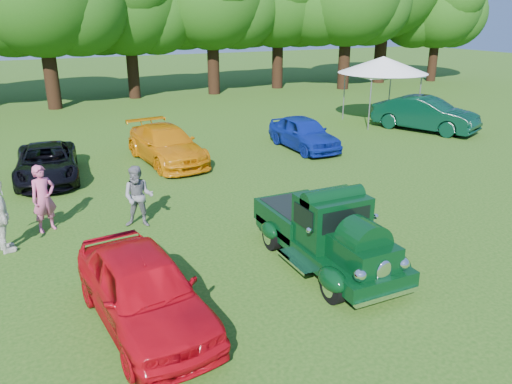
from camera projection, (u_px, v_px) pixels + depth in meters
name	position (u px, v px, depth m)	size (l,w,h in m)	color
ground	(282.00, 265.00, 11.37)	(120.00, 120.00, 0.00)	#1D4810
hero_pickup	(326.00, 233.00, 11.24)	(2.04, 4.39, 1.71)	black
red_convertible	(144.00, 289.00, 9.04)	(1.68, 4.16, 1.42)	#B30712
back_car_black	(47.00, 163.00, 17.04)	(1.98, 4.30, 1.19)	black
back_car_orange	(166.00, 145.00, 19.00)	(1.92, 4.73, 1.37)	#CA7007
back_car_blue	(304.00, 133.00, 20.91)	(1.61, 3.99, 1.36)	navy
back_car_green	(425.00, 114.00, 24.10)	(1.72, 4.92, 1.62)	black
spectator_pink	(44.00, 198.00, 12.92)	(0.65, 0.43, 1.79)	#BE4E7C
spectator_grey	(138.00, 197.00, 13.19)	(0.82, 0.64, 1.68)	slate
spectator_white	(0.00, 216.00, 11.74)	(1.08, 0.45, 1.85)	beige
canopy_tent	(383.00, 65.00, 25.16)	(5.10, 5.10, 3.37)	white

